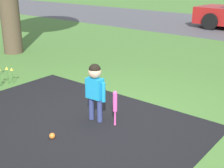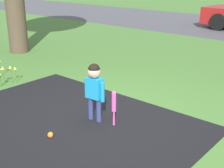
# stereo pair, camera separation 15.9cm
# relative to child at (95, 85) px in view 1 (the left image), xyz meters

# --- Properties ---
(ground_plane) EXTENTS (60.00, 60.00, 0.00)m
(ground_plane) POSITION_rel_child_xyz_m (0.19, 0.09, -0.59)
(ground_plane) COLOR #477533
(child) EXTENTS (0.37, 0.19, 0.90)m
(child) POSITION_rel_child_xyz_m (0.00, 0.00, 0.00)
(child) COLOR navy
(child) RESTS_ON ground
(baseball_bat) EXTENTS (0.07, 0.07, 0.55)m
(baseball_bat) POSITION_rel_child_xyz_m (0.33, 0.06, -0.23)
(baseball_bat) COLOR #E54CA5
(baseball_bat) RESTS_ON ground
(sports_ball) EXTENTS (0.08, 0.08, 0.08)m
(sports_ball) POSITION_rel_child_xyz_m (-0.09, -0.79, -0.55)
(sports_ball) COLOR orange
(sports_ball) RESTS_ON ground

